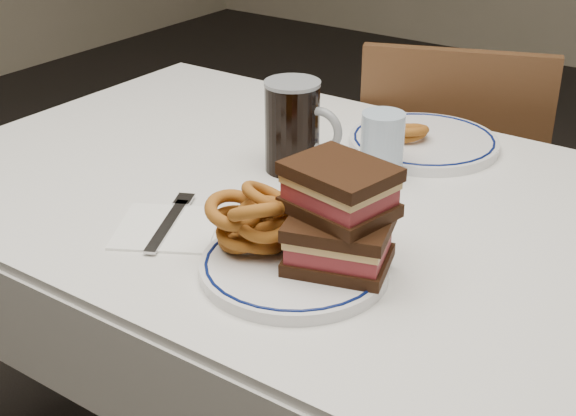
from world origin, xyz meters
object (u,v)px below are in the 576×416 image
Objects in this scene: chair_far at (448,201)px; beer_mug at (294,126)px; main_plate at (294,266)px; reuben_sandwich at (339,216)px; far_plate at (424,142)px.

beer_mug is (-0.05, -0.57, 0.36)m from chair_far.
main_plate is 0.10m from reuben_sandwich.
main_plate is 0.94× the size of far_plate.
chair_far is 0.68m from beer_mug.
far_plate is (-0.10, 0.47, -0.07)m from reuben_sandwich.
reuben_sandwich reaches higher than main_plate.
reuben_sandwich is 0.48m from far_plate.
main_plate is at bearing -55.24° from beer_mug.
far_plate reaches higher than main_plate.
far_plate is at bearing 57.85° from beer_mug.
chair_far is at bearing 84.89° from beer_mug.
beer_mug reaches higher than reuben_sandwich.
reuben_sandwich is at bearing 34.78° from main_plate.
beer_mug is 0.27m from far_plate.
main_plate is 1.55× the size of reuben_sandwich.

